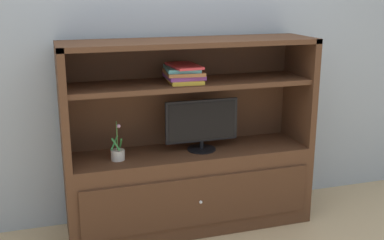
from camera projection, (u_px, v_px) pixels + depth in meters
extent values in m
cube|color=#9EA8B2|center=(177.00, 40.00, 3.69)|extent=(6.00, 0.10, 2.80)
cube|color=#4C2D1C|center=(190.00, 188.00, 3.66)|extent=(1.84, 0.47, 0.61)
cube|color=#462A19|center=(200.00, 201.00, 3.43)|extent=(1.70, 0.02, 0.37)
sphere|color=silver|center=(201.00, 202.00, 3.42)|extent=(0.02, 0.02, 0.02)
cube|color=#4C2D1C|center=(63.00, 105.00, 3.21)|extent=(0.05, 0.47, 0.82)
cube|color=#4C2D1C|center=(300.00, 89.00, 3.73)|extent=(0.05, 0.47, 0.82)
cube|color=#4C2D1C|center=(181.00, 91.00, 3.68)|extent=(1.84, 0.02, 0.82)
cube|color=#4C2D1C|center=(190.00, 42.00, 3.37)|extent=(1.84, 0.47, 0.04)
cube|color=#4C2D1C|center=(190.00, 84.00, 3.45)|extent=(1.74, 0.43, 0.04)
cylinder|color=black|center=(202.00, 149.00, 3.59)|extent=(0.21, 0.21, 0.01)
cylinder|color=black|center=(202.00, 145.00, 3.58)|extent=(0.03, 0.03, 0.06)
cube|color=black|center=(202.00, 121.00, 3.53)|extent=(0.55, 0.02, 0.32)
cube|color=black|center=(202.00, 121.00, 3.52)|extent=(0.52, 0.00, 0.29)
cylinder|color=beige|center=(118.00, 155.00, 3.37)|extent=(0.10, 0.10, 0.07)
cylinder|color=#3D6B33|center=(117.00, 136.00, 3.34)|extent=(0.01, 0.01, 0.21)
cube|color=#2D7A38|center=(121.00, 143.00, 3.36)|extent=(0.02, 0.11, 0.10)
cube|color=#2D7A38|center=(114.00, 143.00, 3.36)|extent=(0.07, 0.08, 0.09)
cube|color=#2D7A38|center=(116.00, 144.00, 3.33)|extent=(0.06, 0.04, 0.09)
sphere|color=#DB9EC6|center=(119.00, 126.00, 3.32)|extent=(0.03, 0.03, 0.03)
cube|color=gold|center=(184.00, 80.00, 3.42)|extent=(0.25, 0.33, 0.03)
cube|color=purple|center=(184.00, 76.00, 3.41)|extent=(0.26, 0.27, 0.03)
cube|color=#A56638|center=(184.00, 72.00, 3.40)|extent=(0.28, 0.30, 0.02)
cube|color=teal|center=(182.00, 69.00, 3.41)|extent=(0.26, 0.33, 0.03)
cube|color=red|center=(184.00, 66.00, 3.39)|extent=(0.20, 0.34, 0.02)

